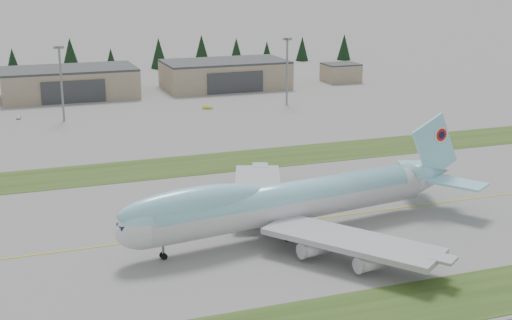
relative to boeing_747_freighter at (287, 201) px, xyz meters
name	(u,v)px	position (x,y,z in m)	size (l,w,h in m)	color
ground	(236,229)	(-7.87, 5.59, -6.33)	(7000.00, 7000.00, 0.00)	slate
grass_strip_far	(178,166)	(-7.87, 50.59, -6.33)	(400.00, 18.00, 0.08)	#304518
taxiway_line_main	(236,229)	(-7.87, 5.59, -6.33)	(400.00, 0.40, 0.02)	gold
boeing_747_freighter	(287,201)	(0.00, 0.00, 0.00)	(73.19, 62.30, 19.20)	silver
hangar_center	(70,82)	(-22.87, 155.49, -0.94)	(48.00, 26.60, 10.80)	gray
hangar_right	(225,74)	(37.13, 155.49, -0.94)	(48.00, 26.60, 10.80)	gray
control_shed	(341,72)	(87.13, 153.59, -2.53)	(14.00, 12.00, 7.60)	gray
floodlight_masts	(73,69)	(-25.18, 114.84, 9.57)	(118.82, 7.73, 23.34)	gray
service_vehicle_a	(19,119)	(-42.34, 121.84, -6.33)	(1.42, 3.52, 1.20)	white
service_vehicle_b	(208,109)	(18.63, 116.64, -6.33)	(1.28, 3.63, 1.20)	yellow
service_vehicle_c	(243,91)	(41.19, 145.59, -6.33)	(1.50, 3.69, 1.07)	silver
conifer_belt	(92,57)	(-6.95, 217.00, 0.35)	(263.58, 14.66, 16.03)	black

